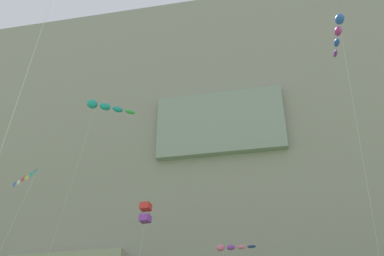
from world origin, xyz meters
TOP-DOWN VIEW (x-y plane):
  - cliff_face at (-0.01, 62.19)m, footprint 180.00×33.28m
  - kite_windsock_mid_left at (2.00, 33.86)m, footprint 3.35×6.24m
  - kite_windsock_near_cliff at (12.79, 26.28)m, footprint 2.14×6.69m
  - kite_box_low_center at (-4.35, 30.01)m, footprint 1.68×1.80m
  - kite_windsock_high_right at (-10.86, 34.03)m, footprint 6.63×6.22m
  - kite_banner_low_right at (-14.34, 27.15)m, footprint 4.49×3.18m

SIDE VIEW (x-z plane):
  - kite_windsock_mid_left at x=2.00m, z-range 6.73..20.90m
  - kite_box_low_center at x=-4.35m, z-range 7.53..24.25m
  - kite_banner_low_right at x=-14.34m, z-range 7.43..26.33m
  - cliff_face at x=-0.01m, z-range -0.02..58.43m
  - kite_windsock_near_cliff at x=12.79m, z-range 14.38..44.38m
  - kite_windsock_high_right at x=-10.86m, z-range 14.75..45.22m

